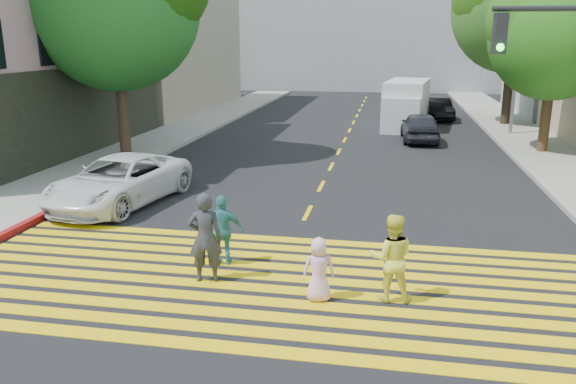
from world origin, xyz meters
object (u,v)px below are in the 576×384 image
(pedestrian_child, at_px, (319,270))
(dark_car_parked, at_px, (438,109))
(silver_car, at_px, (406,101))
(pedestrian_woman, at_px, (392,258))
(tree_right_far, at_px, (518,3))
(tree_right_near, at_px, (558,27))
(dark_car_near, at_px, (420,127))
(pedestrian_extra, at_px, (223,231))
(white_sedan, at_px, (119,181))
(white_van, at_px, (406,106))
(pedestrian_man, at_px, (205,238))

(pedestrian_child, relative_size, dark_car_parked, 0.31)
(silver_car, bearing_deg, pedestrian_woman, 83.12)
(tree_right_far, relative_size, dark_car_parked, 2.48)
(tree_right_near, height_order, dark_car_parked, tree_right_near)
(tree_right_near, xyz_separation_m, dark_car_near, (-4.99, 2.31, -4.44))
(pedestrian_woman, bearing_deg, dark_car_parked, -99.35)
(tree_right_near, distance_m, pedestrian_extra, 17.54)
(white_sedan, xyz_separation_m, silver_car, (8.57, 23.71, 0.05))
(pedestrian_child, height_order, white_sedan, white_sedan)
(dark_car_parked, bearing_deg, pedestrian_extra, -109.75)
(tree_right_near, xyz_separation_m, white_sedan, (-13.99, -10.10, -4.44))
(dark_car_near, distance_m, white_van, 4.15)
(tree_right_near, relative_size, pedestrian_man, 4.18)
(white_van, bearing_deg, pedestrian_woman, -84.23)
(white_sedan, height_order, white_van, white_van)
(pedestrian_child, bearing_deg, white_van, -111.31)
(pedestrian_extra, bearing_deg, dark_car_parked, -111.50)
(pedestrian_extra, bearing_deg, white_van, -108.68)
(pedestrian_child, bearing_deg, dark_car_parked, -115.03)
(tree_right_near, bearing_deg, pedestrian_man, -123.43)
(dark_car_near, height_order, silver_car, silver_car)
(pedestrian_extra, relative_size, white_sedan, 0.30)
(dark_car_near, xyz_separation_m, white_van, (-0.61, 4.07, 0.51))
(pedestrian_woman, distance_m, white_van, 21.41)
(white_sedan, relative_size, silver_car, 0.98)
(pedestrian_man, relative_size, pedestrian_woman, 1.10)
(pedestrian_woman, distance_m, dark_car_near, 17.37)
(tree_right_far, xyz_separation_m, pedestrian_man, (-9.74, -22.97, -5.63))
(dark_car_parked, bearing_deg, pedestrian_child, -104.24)
(dark_car_near, bearing_deg, silver_car, -90.28)
(pedestrian_man, xyz_separation_m, pedestrian_woman, (3.58, -0.19, -0.08))
(pedestrian_extra, bearing_deg, pedestrian_man, 77.10)
(pedestrian_woman, relative_size, white_van, 0.29)
(tree_right_far, relative_size, silver_car, 1.90)
(pedestrian_child, bearing_deg, white_sedan, -54.90)
(tree_right_near, bearing_deg, dark_car_parked, 109.58)
(pedestrian_woman, bearing_deg, tree_right_far, -108.31)
(dark_car_near, bearing_deg, pedestrian_child, 79.46)
(pedestrian_extra, bearing_deg, white_sedan, -49.19)
(pedestrian_child, xyz_separation_m, dark_car_parked, (3.90, 25.39, 0.04))
(pedestrian_woman, distance_m, white_sedan, 9.21)
(dark_car_parked, height_order, white_van, white_van)
(pedestrian_man, bearing_deg, pedestrian_extra, -108.54)
(tree_right_near, relative_size, pedestrian_extra, 5.00)
(pedestrian_child, relative_size, pedestrian_extra, 0.80)
(silver_car, relative_size, dark_car_parked, 1.30)
(tree_right_near, distance_m, pedestrian_child, 17.61)
(pedestrian_man, distance_m, white_van, 21.62)
(white_sedan, bearing_deg, pedestrian_woman, -22.74)
(tree_right_far, relative_size, pedestrian_man, 5.34)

